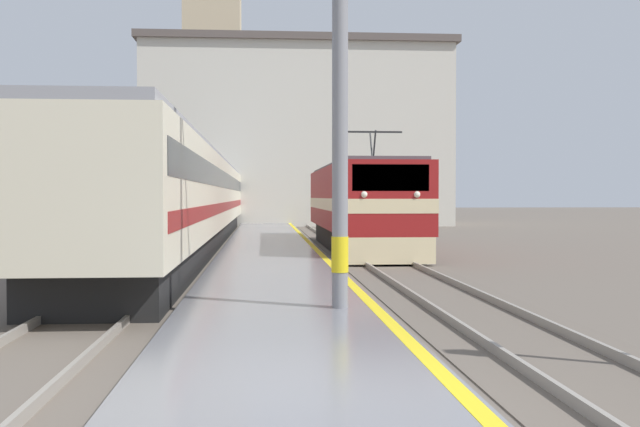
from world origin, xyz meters
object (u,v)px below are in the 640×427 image
(catenary_mast, at_px, (346,67))
(clock_tower, at_px, (213,46))
(locomotive_train, at_px, (359,206))
(passenger_train, at_px, (205,198))

(catenary_mast, relative_size, clock_tower, 0.28)
(locomotive_train, relative_size, passenger_train, 0.27)
(clock_tower, bearing_deg, passenger_train, -87.23)
(catenary_mast, height_order, clock_tower, clock_tower)
(passenger_train, bearing_deg, locomotive_train, -54.16)
(locomotive_train, bearing_deg, passenger_train, 125.84)
(passenger_train, height_order, catenary_mast, catenary_mast)
(passenger_train, relative_size, catenary_mast, 6.72)
(clock_tower, bearing_deg, catenary_mast, -83.95)
(locomotive_train, bearing_deg, clock_tower, 102.47)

